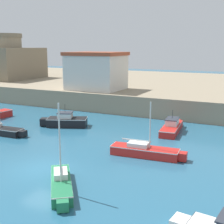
{
  "coord_description": "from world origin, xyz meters",
  "views": [
    {
      "loc": [
        14.24,
        -17.18,
        8.86
      ],
      "look_at": [
        0.03,
        11.97,
        2.0
      ],
      "focal_mm": 50.0,
      "sensor_mm": 36.0,
      "label": 1
    }
  ],
  "objects_px": {
    "sailboat_green_1": "(61,183)",
    "harbor_shed_near_wharf": "(96,71)",
    "motorboat_red_0": "(172,127)",
    "fortress": "(6,61)",
    "motorboat_black_3": "(65,121)",
    "sailboat_red_5": "(146,151)"
  },
  "relations": [
    {
      "from": "motorboat_red_0",
      "to": "harbor_shed_near_wharf",
      "type": "relative_size",
      "value": 0.81
    },
    {
      "from": "harbor_shed_near_wharf",
      "to": "motorboat_red_0",
      "type": "bearing_deg",
      "value": -32.61
    },
    {
      "from": "sailboat_green_1",
      "to": "sailboat_red_5",
      "type": "xyz_separation_m",
      "value": [
        2.66,
        8.11,
        0.02
      ]
    },
    {
      "from": "motorboat_black_3",
      "to": "harbor_shed_near_wharf",
      "type": "distance_m",
      "value": 13.12
    },
    {
      "from": "motorboat_red_0",
      "to": "sailboat_red_5",
      "type": "xyz_separation_m",
      "value": [
        0.11,
        -8.39,
        -0.06
      ]
    },
    {
      "from": "sailboat_green_1",
      "to": "fortress",
      "type": "distance_m",
      "value": 48.03
    },
    {
      "from": "motorboat_red_0",
      "to": "sailboat_green_1",
      "type": "height_order",
      "value": "sailboat_green_1"
    },
    {
      "from": "motorboat_black_3",
      "to": "harbor_shed_near_wharf",
      "type": "xyz_separation_m",
      "value": [
        -2.55,
        11.97,
        4.73
      ]
    },
    {
      "from": "sailboat_red_5",
      "to": "fortress",
      "type": "height_order",
      "value": "fortress"
    },
    {
      "from": "motorboat_red_0",
      "to": "fortress",
      "type": "relative_size",
      "value": 0.56
    },
    {
      "from": "sailboat_green_1",
      "to": "fortress",
      "type": "xyz_separation_m",
      "value": [
        -35.41,
        31.97,
        5.57
      ]
    },
    {
      "from": "fortress",
      "to": "harbor_shed_near_wharf",
      "type": "relative_size",
      "value": 1.46
    },
    {
      "from": "motorboat_red_0",
      "to": "fortress",
      "type": "distance_m",
      "value": 41.36
    },
    {
      "from": "fortress",
      "to": "motorboat_black_3",
      "type": "bearing_deg",
      "value": -34.88
    },
    {
      "from": "sailboat_green_1",
      "to": "fortress",
      "type": "bearing_deg",
      "value": 137.92
    },
    {
      "from": "sailboat_green_1",
      "to": "motorboat_black_3",
      "type": "xyz_separation_m",
      "value": [
        -8.86,
        13.46,
        0.17
      ]
    },
    {
      "from": "sailboat_red_5",
      "to": "fortress",
      "type": "distance_m",
      "value": 45.27
    },
    {
      "from": "sailboat_green_1",
      "to": "harbor_shed_near_wharf",
      "type": "relative_size",
      "value": 0.71
    },
    {
      "from": "motorboat_red_0",
      "to": "harbor_shed_near_wharf",
      "type": "height_order",
      "value": "harbor_shed_near_wharf"
    },
    {
      "from": "motorboat_red_0",
      "to": "motorboat_black_3",
      "type": "distance_m",
      "value": 11.81
    },
    {
      "from": "motorboat_red_0",
      "to": "sailboat_red_5",
      "type": "relative_size",
      "value": 1.02
    },
    {
      "from": "sailboat_green_1",
      "to": "sailboat_red_5",
      "type": "bearing_deg",
      "value": 71.82
    }
  ]
}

